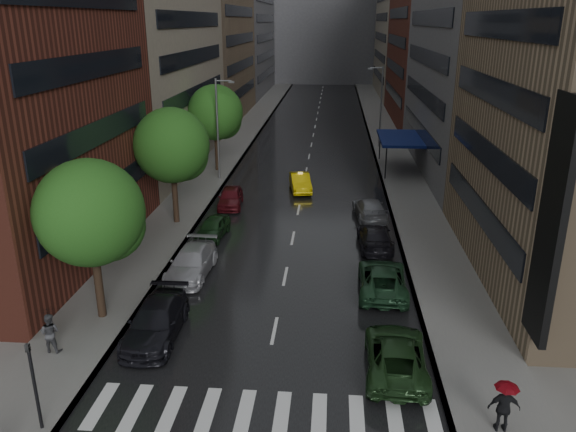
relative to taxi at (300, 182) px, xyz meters
name	(u,v)px	position (x,y,z in m)	size (l,w,h in m)	color
ground	(264,382)	(0.18, -27.15, -0.75)	(220.00, 220.00, 0.00)	gray
road	(313,138)	(0.18, 22.85, -0.74)	(14.00, 140.00, 0.01)	black
sidewalk_left	(241,136)	(-8.82, 22.85, -0.67)	(4.00, 140.00, 0.15)	gray
sidewalk_right	(386,139)	(9.18, 22.85, -0.67)	(4.00, 140.00, 0.15)	gray
crosswalk	(263,414)	(0.38, -29.15, -0.73)	(13.15, 2.80, 0.01)	silver
buildings_left	(204,3)	(-14.82, 31.64, 15.24)	(8.00, 108.00, 38.00)	maroon
buildings_right	(436,11)	(15.18, 29.55, 14.29)	(8.05, 109.10, 36.00)	#937A5B
building_far	(326,10)	(0.18, 90.85, 15.25)	(40.00, 14.00, 32.00)	slate
tree_near	(90,213)	(-8.42, -22.67, 4.77)	(5.06, 5.06, 8.06)	#382619
tree_mid	(172,146)	(-8.42, -8.94, 4.98)	(5.26, 5.26, 8.38)	#382619
tree_far	(215,113)	(-8.42, 5.94, 4.95)	(5.22, 5.22, 8.32)	#382619
taxi	(300,182)	(0.00, 0.00, 0.00)	(1.58, 4.53, 1.49)	yellow
parked_cars_left	(197,254)	(-5.22, -16.09, 0.02)	(2.38, 24.45, 1.61)	black
parked_cars_right	(380,264)	(5.58, -16.70, 0.01)	(2.71, 24.69, 1.53)	#1B3819
ped_black_umbrella	(49,326)	(-9.39, -25.88, 0.63)	(0.96, 0.98, 2.09)	#424347
ped_red_umbrella	(505,402)	(8.96, -29.47, 0.58)	(1.12, 0.82, 2.01)	black
traffic_light	(33,378)	(-7.42, -30.68, 1.48)	(0.18, 0.15, 3.45)	black
street_lamp_left	(218,127)	(-7.54, 2.85, 4.14)	(1.74, 0.22, 9.00)	gray
street_lamp_right	(380,105)	(7.90, 17.85, 4.14)	(1.74, 0.22, 9.00)	gray
awning	(400,138)	(9.16, 7.85, 2.39)	(4.00, 8.00, 3.12)	navy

